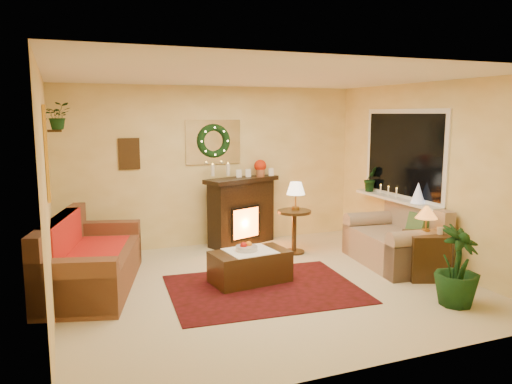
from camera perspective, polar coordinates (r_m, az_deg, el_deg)
name	(u,v)px	position (r m, az deg, el deg)	size (l,w,h in m)	color
floor	(266,285)	(6.46, 1.17, -10.59)	(5.00, 5.00, 0.00)	beige
ceiling	(267,76)	(6.10, 1.25, 13.09)	(5.00, 5.00, 0.00)	white
wall_back	(213,166)	(8.25, -4.90, 2.94)	(5.00, 5.00, 0.00)	#EFD88C
wall_front	(374,220)	(4.20, 13.29, -3.10)	(5.00, 5.00, 0.00)	#EFD88C
wall_left	(47,196)	(5.67, -22.74, -0.47)	(4.50, 4.50, 0.00)	#EFD88C
wall_right	(429,175)	(7.48, 19.15, 1.85)	(4.50, 4.50, 0.00)	#EFD88C
area_rug	(264,289)	(6.31, 0.93, -11.01)	(2.30, 1.73, 0.01)	#551610
sofa	(93,254)	(6.56, -18.16, -6.79)	(0.93, 2.11, 0.91)	#523A22
red_throw	(90,249)	(6.71, -18.44, -6.24)	(0.81, 1.32, 0.02)	red
fireplace	(241,212)	(8.29, -1.68, -2.25)	(1.15, 0.36, 1.05)	black
poinsettia	(260,166)	(8.32, 0.49, 3.02)	(0.20, 0.20, 0.20)	#BB2207
mantel_candle_a	(213,170)	(8.03, -4.98, 2.48)	(0.06, 0.06, 0.19)	white
mantel_candle_b	(228,170)	(8.11, -3.21, 2.57)	(0.06, 0.06, 0.19)	white
mantel_mirror	(213,142)	(8.20, -4.90, 5.70)	(0.92, 0.02, 0.72)	white
wreath	(214,141)	(8.16, -4.82, 5.83)	(0.55, 0.55, 0.11)	#194719
wall_art	(129,154)	(7.92, -14.29, 4.26)	(0.32, 0.03, 0.48)	#381E11
gold_mirror	(47,152)	(5.92, -22.78, 4.29)	(0.03, 0.84, 1.00)	gold
hanging_plant	(59,129)	(6.66, -21.59, 6.70)	(0.33, 0.28, 0.36)	#194719
loveseat	(394,236)	(7.47, 15.46, -4.84)	(0.89, 1.53, 0.89)	tan
window_frame	(404,154)	(7.87, 16.54, 4.14)	(0.03, 1.86, 1.36)	white
window_glass	(403,154)	(7.86, 16.46, 4.13)	(0.02, 1.70, 1.22)	black
window_sill	(396,199)	(7.88, 15.72, -0.80)	(0.22, 1.86, 0.04)	white
mini_tree	(418,193)	(7.50, 18.03, -0.08)	(0.20, 0.20, 0.30)	white
sill_plant	(371,180)	(8.42, 12.99, 1.39)	(0.30, 0.24, 0.54)	#113B0F
side_table_round	(294,233)	(7.82, 4.38, -4.64)	(0.52, 0.52, 0.68)	#44261A
lamp_cream	(296,197)	(7.76, 4.56, -0.57)	(0.29, 0.29, 0.44)	#FFE9BE
end_table_square	(425,258)	(7.02, 18.79, -7.15)	(0.49, 0.49, 0.60)	#3C2615
lamp_tiffany	(426,223)	(6.91, 18.85, -3.36)	(0.29, 0.29, 0.42)	#F5A042
coffee_table	(250,267)	(6.49, -0.69, -8.52)	(0.98, 0.54, 0.41)	black
fruit_bowl	(247,248)	(6.43, -1.09, -6.47)	(0.28, 0.28, 0.06)	silver
floor_palm	(458,267)	(6.12, 22.05, -7.93)	(1.53, 1.53, 2.72)	#2A5622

